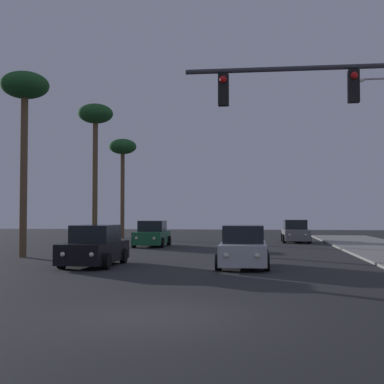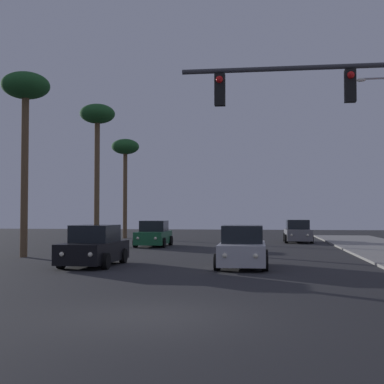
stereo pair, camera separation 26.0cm
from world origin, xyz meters
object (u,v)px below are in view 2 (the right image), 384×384
at_px(car_black, 94,247).
at_px(car_silver, 242,248).
at_px(traffic_light_mast, 367,120).
at_px(car_green, 154,235).
at_px(palm_tree_mid, 97,122).
at_px(car_grey, 298,232).
at_px(palm_tree_far, 125,152).
at_px(palm_tree_near, 26,96).

bearing_deg(car_black, car_silver, -176.51).
bearing_deg(traffic_light_mast, car_silver, 119.15).
height_order(car_black, traffic_light_mast, traffic_light_mast).
relative_size(car_green, palm_tree_mid, 0.45).
bearing_deg(car_grey, palm_tree_mid, 20.52).
bearing_deg(palm_tree_far, car_green, -65.84).
bearing_deg(car_black, car_grey, -114.29).
height_order(palm_tree_mid, palm_tree_far, palm_tree_mid).
distance_m(car_silver, palm_tree_near, 13.60).
height_order(car_silver, palm_tree_near, palm_tree_near).
relative_size(car_silver, palm_tree_mid, 0.45).
bearing_deg(car_green, car_grey, -148.59).
relative_size(car_grey, car_green, 1.00).
xyz_separation_m(palm_tree_mid, palm_tree_far, (-0.68, 10.00, -0.89)).
relative_size(car_grey, traffic_light_mast, 0.59).
distance_m(car_grey, traffic_light_mast, 25.90).
bearing_deg(palm_tree_near, palm_tree_mid, 87.10).
height_order(traffic_light_mast, palm_tree_far, palm_tree_far).
relative_size(traffic_light_mast, palm_tree_far, 0.84).
bearing_deg(palm_tree_mid, car_black, -72.52).
bearing_deg(car_grey, traffic_light_mast, 89.67).
relative_size(car_silver, palm_tree_far, 0.50).
distance_m(car_silver, palm_tree_mid, 18.71).
xyz_separation_m(traffic_light_mast, palm_tree_far, (-14.80, 30.14, 2.77)).
bearing_deg(palm_tree_far, palm_tree_near, -89.50).
height_order(traffic_light_mast, palm_tree_near, palm_tree_near).
distance_m(car_grey, car_black, 21.36).
xyz_separation_m(car_green, traffic_light_mast, (10.02, -19.49, 3.96)).
distance_m(car_green, traffic_light_mast, 22.27).
bearing_deg(palm_tree_mid, car_grey, 21.62).
bearing_deg(palm_tree_far, car_grey, -17.45).
xyz_separation_m(car_silver, palm_tree_near, (-10.94, 3.53, 7.26)).
xyz_separation_m(car_grey, car_silver, (-3.33, -18.99, 0.00)).
relative_size(palm_tree_near, palm_tree_far, 1.07).
relative_size(car_grey, palm_tree_far, 0.50).
bearing_deg(car_black, car_green, -87.06).
relative_size(car_black, palm_tree_near, 0.47).
bearing_deg(car_grey, car_silver, 78.94).
xyz_separation_m(car_silver, palm_tree_mid, (-10.44, 13.53, 7.63)).
height_order(car_green, palm_tree_far, palm_tree_far).
bearing_deg(car_green, car_silver, 115.33).
distance_m(car_grey, palm_tree_far, 16.58).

